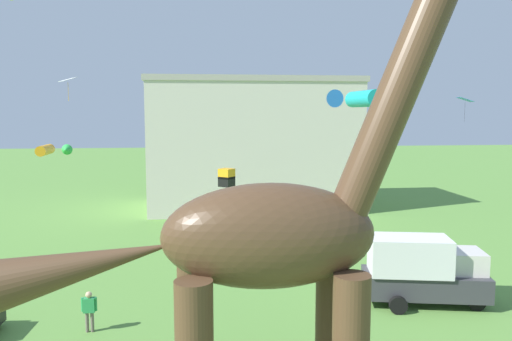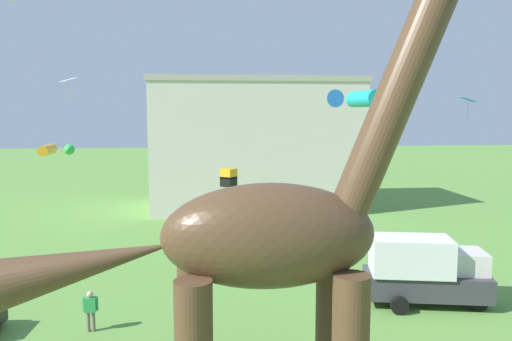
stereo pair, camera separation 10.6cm
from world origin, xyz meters
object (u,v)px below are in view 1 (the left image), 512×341
object	(u,v)px
kite_high_right	(465,100)
kite_drifting	(68,80)
kite_near_high	(357,99)
kite_far_left	(227,178)
kite_mid_right	(50,150)
person_near_flyer	(89,308)
parked_box_truck	(423,269)
dinosaur_sculpture	(267,236)

from	to	relation	value
kite_high_right	kite_drifting	xyz separation A→B (m)	(-24.02, -16.02, 0.24)
kite_near_high	kite_drifting	distance (m)	10.31
kite_drifting	kite_high_right	bearing A→B (deg)	33.69
kite_far_left	kite_mid_right	bearing A→B (deg)	-153.88
kite_high_right	person_near_flyer	bearing A→B (deg)	-148.33
kite_mid_right	kite_drifting	xyz separation A→B (m)	(3.63, -10.29, 3.26)
kite_far_left	parked_box_truck	bearing A→B (deg)	-56.41
kite_near_high	person_near_flyer	bearing A→B (deg)	161.02
kite_high_right	kite_mid_right	world-z (taller)	kite_high_right
kite_high_right	parked_box_truck	bearing A→B (deg)	-124.21
parked_box_truck	kite_drifting	world-z (taller)	kite_drifting
kite_far_left	kite_high_right	bearing A→B (deg)	2.39
person_near_flyer	kite_high_right	distance (m)	29.40
kite_drifting	person_near_flyer	bearing A→B (deg)	83.29
parked_box_truck	kite_far_left	size ratio (longest dim) A/B	4.80
person_near_flyer	kite_far_left	distance (m)	15.77
kite_near_high	dinosaur_sculpture	bearing A→B (deg)	-139.65
parked_box_truck	kite_mid_right	xyz separation A→B (m)	(-18.58, 7.63, 5.16)
kite_drifting	kite_far_left	bearing A→B (deg)	66.78
dinosaur_sculpture	parked_box_truck	xyz separation A→B (m)	(8.40, 7.78, -3.76)
dinosaur_sculpture	kite_drifting	xyz separation A→B (m)	(-6.54, 5.12, 4.67)
kite_high_right	kite_drifting	distance (m)	28.87
kite_mid_right	kite_far_left	world-z (taller)	kite_mid_right
dinosaur_sculpture	person_near_flyer	bearing A→B (deg)	152.09
dinosaur_sculpture	kite_drifting	bearing A→B (deg)	159.14
dinosaur_sculpture	kite_near_high	world-z (taller)	dinosaur_sculpture
dinosaur_sculpture	parked_box_truck	bearing A→B (deg)	59.95
parked_box_truck	kite_far_left	xyz separation A→B (m)	(-8.38, 12.63, 2.81)
parked_box_truck	kite_mid_right	distance (m)	20.74
kite_near_high	kite_mid_right	world-z (taller)	kite_near_high
kite_mid_right	dinosaur_sculpture	bearing A→B (deg)	-56.56
kite_high_right	kite_far_left	distance (m)	18.29
kite_mid_right	kite_far_left	xyz separation A→B (m)	(10.19, 5.00, -2.35)
parked_box_truck	kite_near_high	world-z (taller)	kite_near_high
parked_box_truck	kite_high_right	size ratio (longest dim) A/B	3.31
kite_high_right	kite_mid_right	bearing A→B (deg)	-168.30
parked_box_truck	kite_mid_right	bearing A→B (deg)	169.37
kite_mid_right	kite_drifting	size ratio (longest dim) A/B	2.39
kite_near_high	kite_drifting	world-z (taller)	kite_drifting
kite_high_right	kite_far_left	size ratio (longest dim) A/B	1.45
kite_near_high	kite_high_right	xyz separation A→B (m)	(13.96, 18.14, 0.46)
dinosaur_sculpture	kite_far_left	xyz separation A→B (m)	(0.02, 20.40, -0.95)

